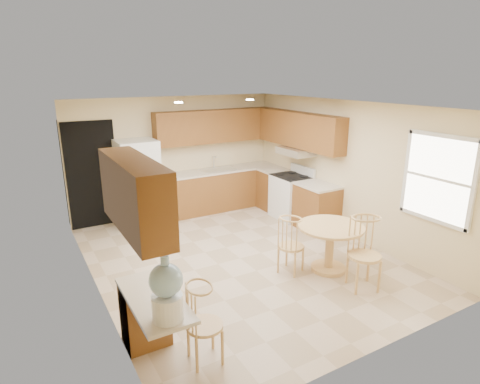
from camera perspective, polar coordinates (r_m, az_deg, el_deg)
floor at (r=6.75m, az=0.03°, el=-9.41°), size 5.50×5.50×0.00m
ceiling at (r=6.09m, az=0.03°, el=12.24°), size 4.50×5.50×0.02m
wall_back at (r=8.73m, az=-9.07°, el=5.09°), size 4.50×0.02×2.50m
wall_front at (r=4.29m, az=18.91°, el=-7.89°), size 4.50×0.02×2.50m
wall_left at (r=5.58m, az=-20.41°, el=-2.36°), size 0.02×5.50×2.50m
wall_right at (r=7.65m, az=14.81°, el=3.11°), size 0.02×5.50×2.50m
doorway at (r=8.32m, az=-20.28°, el=2.27°), size 0.90×0.02×2.10m
base_cab_back at (r=9.00m, az=-2.95°, el=0.29°), size 2.75×0.60×0.87m
counter_back at (r=8.89m, az=-3.00°, el=3.10°), size 2.75×0.63×0.04m
base_cab_right_a at (r=9.05m, az=4.85°, el=0.33°), size 0.60×0.59×0.87m
counter_right_a at (r=8.93m, az=4.92°, el=3.13°), size 0.63×0.59×0.04m
base_cab_right_b at (r=7.95m, az=10.82°, el=-2.23°), size 0.60×0.80×0.87m
counter_right_b at (r=7.82m, az=11.00°, el=0.93°), size 0.63×0.80×0.04m
upper_cab_back at (r=8.83m, az=-3.50°, el=9.35°), size 2.75×0.33×0.70m
upper_cab_right at (r=8.32m, az=8.42°, el=8.75°), size 0.33×2.42×0.70m
upper_cab_left at (r=3.94m, az=-14.75°, el=-0.41°), size 0.33×1.40×0.70m
sink at (r=8.87m, az=-3.14°, el=3.22°), size 0.78×0.44×0.01m
range_hood at (r=8.32m, az=7.96°, el=5.76°), size 0.50×0.76×0.14m
desk_pedestal at (r=4.83m, az=-13.34°, el=-16.52°), size 0.48×0.42×0.72m
desk_top at (r=4.32m, az=-12.15°, el=-14.69°), size 0.50×1.20×0.04m
window at (r=6.44m, az=26.36°, el=1.71°), size 0.06×1.12×1.30m
can_light_a at (r=6.95m, az=-8.73°, el=12.48°), size 0.14×0.14×0.02m
can_light_b at (r=7.57m, az=1.42°, el=12.99°), size 0.14×0.14×0.02m
refrigerator at (r=8.21m, az=-14.24°, el=1.23°), size 0.76×0.74×1.72m
stove at (r=8.50m, az=7.30°, el=-0.59°), size 0.65×0.76×1.09m
dining_table at (r=6.34m, az=12.67°, el=-6.84°), size 1.00×1.00×0.74m
chair_table_a at (r=6.10m, az=7.80°, el=-6.95°), size 0.39×0.50×0.89m
chair_table_b at (r=5.84m, az=18.12°, el=-7.75°), size 0.46×0.51×1.05m
chair_desk at (r=4.31m, az=-4.59°, el=-17.68°), size 0.39×0.51×0.89m
water_crock at (r=3.81m, az=-10.40°, el=-13.66°), size 0.31×0.31×0.65m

